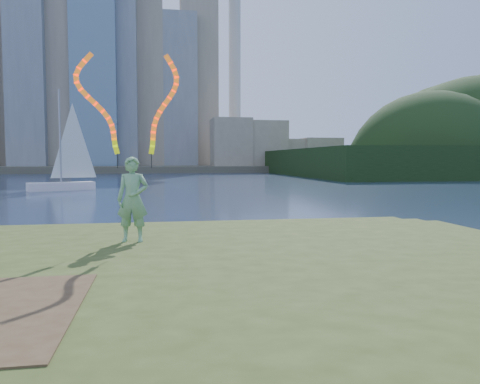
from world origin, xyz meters
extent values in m
plane|color=#1A2742|center=(0.00, 0.00, 0.00)|extent=(320.00, 320.00, 0.00)
cube|color=#344317|center=(0.00, -2.50, 0.15)|extent=(20.00, 18.00, 0.30)
cube|color=#344317|center=(0.00, -2.20, 0.40)|extent=(17.00, 15.00, 0.30)
cube|color=#344317|center=(0.00, -2.00, 0.65)|extent=(14.00, 12.00, 0.30)
cube|color=#4F4A3A|center=(0.00, 95.00, 0.60)|extent=(320.00, 40.00, 1.20)
cylinder|color=silver|center=(18.00, 102.00, 30.20)|extent=(2.80, 2.80, 58.00)
imported|color=#1A6E22|center=(-0.24, 1.06, 1.66)|extent=(0.68, 0.50, 1.72)
cylinder|color=black|center=(-0.54, 1.22, 2.44)|extent=(0.02, 0.02, 0.30)
cylinder|color=black|center=(0.14, 1.12, 2.44)|extent=(0.02, 0.02, 0.30)
cube|color=white|center=(-7.43, 30.33, 0.30)|extent=(5.20, 3.38, 0.70)
cylinder|color=gray|center=(-7.43, 30.33, 4.18)|extent=(0.14, 0.14, 7.56)
camera|label=1|loc=(0.31, -8.56, 2.47)|focal=35.00mm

